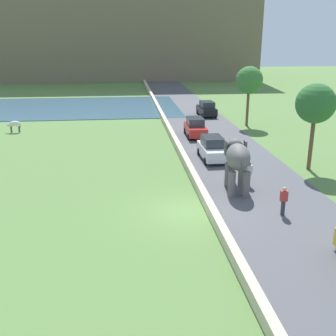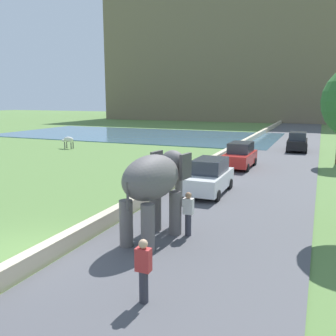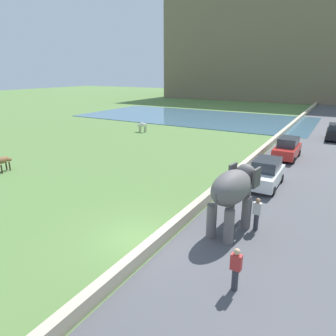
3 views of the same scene
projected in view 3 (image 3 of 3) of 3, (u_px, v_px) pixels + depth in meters
The scene contains 13 objects.
ground_plane at pixel (136, 238), 13.64m from camera, with size 220.00×220.00×0.00m, color #567A3D.
road_surface at pixel (310, 153), 27.71m from camera, with size 7.00×120.00×0.06m, color #4C4C51.
barrier_wall at pixel (263, 150), 27.81m from camera, with size 0.40×110.00×0.57m, color beige.
lake at pixel (194, 117), 49.36m from camera, with size 36.00×18.00×0.08m, color #426B84.
hill_distant at pixel (299, 45), 78.22m from camera, with size 64.00×28.00×27.15m, color #75664C.
elephant at pixel (233, 190), 13.61m from camera, with size 1.76×3.55×2.99m.
person_beside_elephant at pixel (257, 214), 14.00m from camera, with size 0.36×0.22×1.63m.
person_trailing at pixel (236, 269), 10.08m from camera, with size 0.36×0.22×1.63m.
car_black at pixel (336, 132), 32.55m from camera, with size 1.90×4.05×1.80m.
car_white at pixel (266, 173), 19.43m from camera, with size 1.82×4.01×1.80m.
car_red at pixel (287, 148), 25.69m from camera, with size 1.85×4.03×1.80m.
cow_white at pixel (142, 125), 37.17m from camera, with size 1.39×0.47×1.15m.
cow_brown at pixel (3, 161), 22.39m from camera, with size 0.69×1.42×1.15m.
Camera 3 is at (7.30, -9.70, 7.10)m, focal length 32.68 mm.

